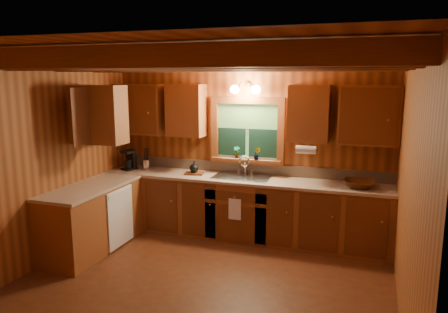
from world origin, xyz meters
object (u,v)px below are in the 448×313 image
object	(u,v)px
sink	(242,180)
coffee_maker	(130,160)
cutting_board	(194,173)
wicker_basket	(360,184)

from	to	relation	value
sink	coffee_maker	size ratio (longest dim) A/B	2.66
sink	coffee_maker	world-z (taller)	coffee_maker
coffee_maker	cutting_board	size ratio (longest dim) A/B	1.14
sink	wicker_basket	world-z (taller)	sink
sink	wicker_basket	bearing A→B (deg)	-2.14
coffee_maker	sink	bearing A→B (deg)	17.23
coffee_maker	wicker_basket	distance (m)	3.47
sink	cutting_board	xyz separation A→B (m)	(-0.74, -0.03, 0.06)
coffee_maker	wicker_basket	xyz separation A→B (m)	(3.46, -0.03, -0.10)
sink	cutting_board	distance (m)	0.74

